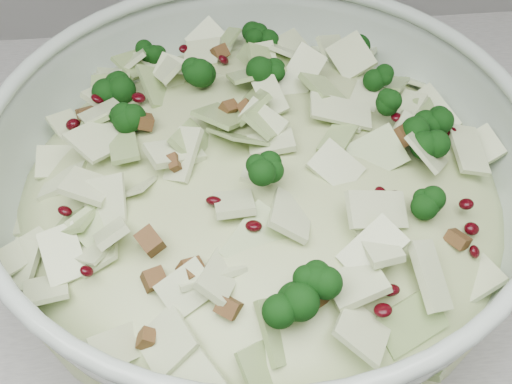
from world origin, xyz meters
The scene contains 2 objects.
mixing_bowl centered at (0.17, 1.61, 0.98)m, with size 0.49×0.49×0.16m.
salad centered at (0.17, 1.61, 1.01)m, with size 0.52×0.52×0.16m.
Camera 1 is at (0.13, 1.25, 1.40)m, focal length 50.00 mm.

